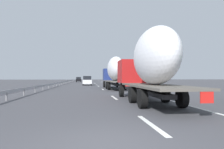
{
  "coord_description": "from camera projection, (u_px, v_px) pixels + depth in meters",
  "views": [
    {
      "loc": [
        -5.0,
        0.43,
        1.63
      ],
      "look_at": [
        25.0,
        -3.25,
        2.08
      ],
      "focal_mm": 33.28,
      "sensor_mm": 36.0,
      "label": 1
    }
  ],
  "objects": [
    {
      "name": "ground_plane",
      "position": [
        89.0,
        85.0,
        44.69
      ],
      "size": [
        260.0,
        260.0,
        0.0
      ],
      "primitive_type": "plane",
      "color": "#424247"
    },
    {
      "name": "guardrail_median",
      "position": [
        62.0,
        82.0,
        46.95
      ],
      "size": [
        94.0,
        0.1,
        0.76
      ],
      "color": "#9EA0A5",
      "rests_on": "ground_plane"
    },
    {
      "name": "truck_lead",
      "position": [
        114.0,
        71.0,
        30.16
      ],
      "size": [
        13.54,
        2.55,
        4.57
      ],
      "color": "navy",
      "rests_on": "ground_plane"
    },
    {
      "name": "tree_0",
      "position": [
        133.0,
        68.0,
        60.4
      ],
      "size": [
        2.95,
        2.95,
        7.02
      ],
      "color": "#472D19",
      "rests_on": "ground_plane"
    },
    {
      "name": "lane_stripe_2",
      "position": [
        103.0,
        89.0,
        28.59
      ],
      "size": [
        3.2,
        0.2,
        0.01
      ],
      "primitive_type": "cube",
      "color": "white",
      "rests_on": "ground_plane"
    },
    {
      "name": "lane_stripe_5",
      "position": [
        94.0,
        83.0,
        59.81
      ],
      "size": [
        3.2,
        0.2,
        0.01
      ],
      "primitive_type": "cube",
      "color": "white",
      "rests_on": "ground_plane"
    },
    {
      "name": "lane_stripe_1",
      "position": [
        114.0,
        98.0,
        16.88
      ],
      "size": [
        3.2,
        0.2,
        0.01
      ],
      "primitive_type": "cube",
      "color": "white",
      "rests_on": "ground_plane"
    },
    {
      "name": "road_sign",
      "position": [
        113.0,
        75.0,
        56.1
      ],
      "size": [
        0.1,
        0.9,
        3.25
      ],
      "color": "gray",
      "rests_on": "ground_plane"
    },
    {
      "name": "lane_stripe_0",
      "position": [
        151.0,
        124.0,
        7.2
      ],
      "size": [
        3.2,
        0.2,
        0.01
      ],
      "primitive_type": "cube",
      "color": "white",
      "rests_on": "ground_plane"
    },
    {
      "name": "lane_stripe_9",
      "position": [
        92.0,
        81.0,
        89.16
      ],
      "size": [
        3.2,
        0.2,
        0.01
      ],
      "primitive_type": "cube",
      "color": "white",
      "rests_on": "ground_plane"
    },
    {
      "name": "lane_stripe_3",
      "position": [
        98.0,
        86.0,
        39.18
      ],
      "size": [
        3.2,
        0.2,
        0.01
      ],
      "primitive_type": "cube",
      "color": "white",
      "rests_on": "ground_plane"
    },
    {
      "name": "truck_trailing",
      "position": [
        149.0,
        64.0,
        13.49
      ],
      "size": [
        12.02,
        2.55,
        4.61
      ],
      "color": "#B21919",
      "rests_on": "ground_plane"
    },
    {
      "name": "lane_stripe_7",
      "position": [
        92.0,
        82.0,
        78.83
      ],
      "size": [
        3.2,
        0.2,
        0.01
      ],
      "primitive_type": "cube",
      "color": "white",
      "rests_on": "ground_plane"
    },
    {
      "name": "lane_stripe_4",
      "position": [
        96.0,
        85.0,
        47.0
      ],
      "size": [
        3.2,
        0.2,
        0.01
      ],
      "primitive_type": "cube",
      "color": "white",
      "rests_on": "ground_plane"
    },
    {
      "name": "car_white_van",
      "position": [
        87.0,
        81.0,
        44.3
      ],
      "size": [
        4.79,
        1.91,
        1.96
      ],
      "color": "white",
      "rests_on": "ground_plane"
    },
    {
      "name": "edge_line_right",
      "position": [
        111.0,
        84.0,
        50.32
      ],
      "size": [
        110.0,
        0.2,
        0.01
      ],
      "primitive_type": "cube",
      "color": "white",
      "rests_on": "ground_plane"
    },
    {
      "name": "lane_stripe_8",
      "position": [
        92.0,
        82.0,
        79.25
      ],
      "size": [
        3.2,
        0.2,
        0.01
      ],
      "primitive_type": "cube",
      "color": "white",
      "rests_on": "ground_plane"
    },
    {
      "name": "tree_2",
      "position": [
        126.0,
        72.0,
        54.65
      ],
      "size": [
        3.34,
        3.34,
        5.14
      ],
      "color": "#472D19",
      "rests_on": "ground_plane"
    },
    {
      "name": "lane_stripe_6",
      "position": [
        95.0,
        84.0,
        55.39
      ],
      "size": [
        3.2,
        0.2,
        0.01
      ],
      "primitive_type": "cube",
      "color": "white",
      "rests_on": "ground_plane"
    },
    {
      "name": "car_black_suv",
      "position": [
        79.0,
        79.0,
        76.47
      ],
      "size": [
        4.54,
        1.9,
        1.84
      ],
      "color": "black",
      "rests_on": "ground_plane"
    }
  ]
}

